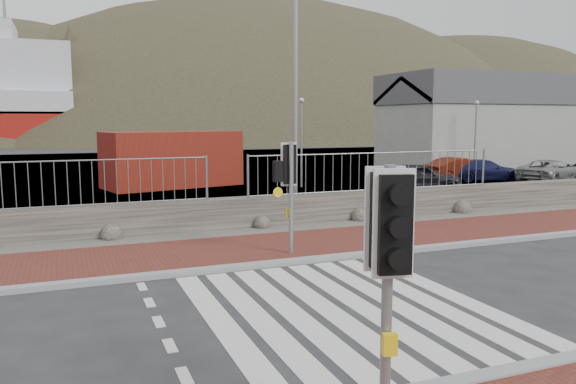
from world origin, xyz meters
name	(u,v)px	position (x,y,z in m)	size (l,w,h in m)	color
ground	(345,308)	(0.00, 0.00, 0.00)	(220.00, 220.00, 0.00)	#28282B
sidewalk_far	(258,249)	(0.00, 4.50, 0.04)	(40.00, 3.00, 0.08)	brown
kerb_near	(463,383)	(0.00, -3.00, 0.05)	(40.00, 0.25, 0.12)	gray
kerb_far	(281,263)	(0.00, 3.00, 0.05)	(40.00, 0.25, 0.12)	gray
zebra_crossing	(345,308)	(0.00, 0.00, 0.01)	(4.62, 5.60, 0.01)	silver
gravel_strip	(235,234)	(0.00, 6.50, 0.03)	(40.00, 1.50, 0.06)	#59544C
stone_wall	(227,214)	(0.00, 7.30, 0.45)	(40.00, 0.60, 0.90)	#403C35
railing	(227,167)	(0.00, 7.15, 1.82)	(18.07, 0.07, 1.22)	gray
quay	(138,170)	(0.00, 27.90, 0.00)	(120.00, 40.00, 0.50)	#4C4C4F
water	(102,146)	(0.00, 62.90, 0.00)	(220.00, 50.00, 0.05)	#3F4C54
harbor_building	(484,123)	(20.00, 19.90, 2.93)	(12.20, 6.20, 5.80)	#9E9E99
hills_backdrop	(140,274)	(6.74, 87.90, -23.05)	(254.00, 90.00, 100.00)	#2F351F
traffic_signal_near	(388,245)	(-1.43, -3.58, 1.96)	(0.43, 0.32, 2.72)	gray
traffic_signal_far	(290,174)	(0.48, 3.66, 1.91)	(0.63, 0.25, 2.64)	gray
streetlight	(300,80)	(2.59, 8.06, 4.35)	(1.60, 0.64, 7.73)	gray
shipping_container	(173,159)	(0.47, 18.34, 1.29)	(6.18, 2.57, 2.57)	maroon
car_a	(418,177)	(10.12, 12.50, 0.63)	(1.48, 3.69, 1.26)	black
car_b	(460,169)	(14.53, 15.21, 0.60)	(1.28, 3.66, 1.21)	#591A0C
car_c	(485,170)	(15.67, 14.69, 0.55)	(1.54, 3.80, 1.10)	#13163D
car_d	(550,171)	(18.29, 13.02, 0.57)	(1.89, 4.10, 1.14)	gray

